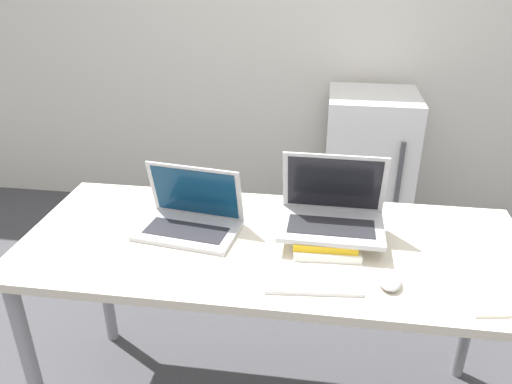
{
  "coord_description": "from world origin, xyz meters",
  "views": [
    {
      "loc": [
        0.15,
        -1.06,
        1.65
      ],
      "look_at": [
        -0.05,
        0.35,
        0.95
      ],
      "focal_mm": 35.0,
      "sensor_mm": 36.0,
      "label": 1
    }
  ],
  "objects_px": {
    "book_stack": "(326,234)",
    "notepad": "(491,282)",
    "laptop_on_books": "(332,212)",
    "mouse": "(390,280)",
    "mini_fridge": "(367,169)",
    "wireless_keyboard": "(313,283)",
    "laptop_left": "(190,218)"
  },
  "relations": [
    {
      "from": "laptop_on_books",
      "to": "notepad",
      "type": "xyz_separation_m",
      "value": [
        0.47,
        -0.19,
        -0.09
      ]
    },
    {
      "from": "laptop_left",
      "to": "notepad",
      "type": "relative_size",
      "value": 1.09
    },
    {
      "from": "wireless_keyboard",
      "to": "mouse",
      "type": "bearing_deg",
      "value": 9.31
    },
    {
      "from": "book_stack",
      "to": "notepad",
      "type": "distance_m",
      "value": 0.51
    },
    {
      "from": "wireless_keyboard",
      "to": "notepad",
      "type": "relative_size",
      "value": 0.86
    },
    {
      "from": "book_stack",
      "to": "wireless_keyboard",
      "type": "distance_m",
      "value": 0.26
    },
    {
      "from": "wireless_keyboard",
      "to": "notepad",
      "type": "distance_m",
      "value": 0.52
    },
    {
      "from": "book_stack",
      "to": "notepad",
      "type": "xyz_separation_m",
      "value": [
        0.48,
        -0.17,
        -0.02
      ]
    },
    {
      "from": "laptop_on_books",
      "to": "wireless_keyboard",
      "type": "distance_m",
      "value": 0.29
    },
    {
      "from": "mouse",
      "to": "mini_fridge",
      "type": "bearing_deg",
      "value": 88.09
    },
    {
      "from": "laptop_on_books",
      "to": "notepad",
      "type": "distance_m",
      "value": 0.51
    },
    {
      "from": "laptop_left",
      "to": "laptop_on_books",
      "type": "bearing_deg",
      "value": 1.75
    },
    {
      "from": "mini_fridge",
      "to": "book_stack",
      "type": "bearing_deg",
      "value": -100.0
    },
    {
      "from": "laptop_on_books",
      "to": "mouse",
      "type": "distance_m",
      "value": 0.31
    },
    {
      "from": "laptop_on_books",
      "to": "book_stack",
      "type": "bearing_deg",
      "value": -129.38
    },
    {
      "from": "book_stack",
      "to": "mouse",
      "type": "relative_size",
      "value": 2.71
    },
    {
      "from": "laptop_on_books",
      "to": "mouse",
      "type": "bearing_deg",
      "value": -54.27
    },
    {
      "from": "laptop_left",
      "to": "mouse",
      "type": "height_order",
      "value": "laptop_left"
    },
    {
      "from": "notepad",
      "to": "mini_fridge",
      "type": "xyz_separation_m",
      "value": [
        -0.24,
        1.53,
        -0.32
      ]
    },
    {
      "from": "wireless_keyboard",
      "to": "mouse",
      "type": "distance_m",
      "value": 0.22
    },
    {
      "from": "laptop_left",
      "to": "wireless_keyboard",
      "type": "relative_size",
      "value": 1.27
    },
    {
      "from": "wireless_keyboard",
      "to": "laptop_on_books",
      "type": "bearing_deg",
      "value": 80.49
    },
    {
      "from": "laptop_left",
      "to": "laptop_on_books",
      "type": "xyz_separation_m",
      "value": [
        0.48,
        0.01,
        0.05
      ]
    },
    {
      "from": "laptop_on_books",
      "to": "mini_fridge",
      "type": "height_order",
      "value": "laptop_on_books"
    },
    {
      "from": "book_stack",
      "to": "wireless_keyboard",
      "type": "height_order",
      "value": "book_stack"
    },
    {
      "from": "laptop_on_books",
      "to": "mouse",
      "type": "relative_size",
      "value": 3.26
    },
    {
      "from": "book_stack",
      "to": "laptop_on_books",
      "type": "relative_size",
      "value": 0.83
    },
    {
      "from": "book_stack",
      "to": "mini_fridge",
      "type": "relative_size",
      "value": 0.31
    },
    {
      "from": "laptop_left",
      "to": "notepad",
      "type": "height_order",
      "value": "laptop_left"
    },
    {
      "from": "mouse",
      "to": "notepad",
      "type": "height_order",
      "value": "mouse"
    },
    {
      "from": "laptop_on_books",
      "to": "laptop_left",
      "type": "bearing_deg",
      "value": -178.25
    },
    {
      "from": "mouse",
      "to": "mini_fridge",
      "type": "relative_size",
      "value": 0.12
    }
  ]
}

